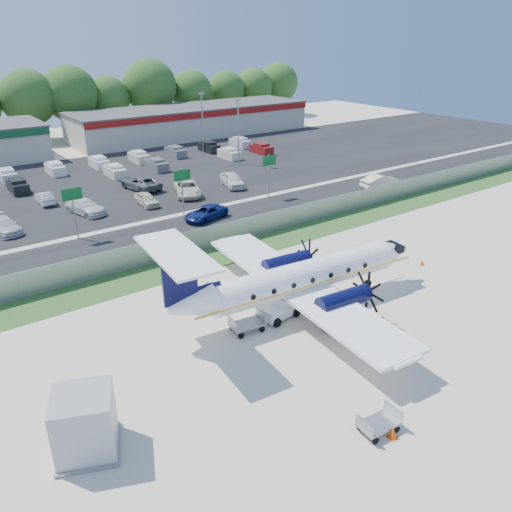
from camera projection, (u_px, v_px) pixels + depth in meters
ground at (308, 317)px, 33.29m from camera, size 170.00×170.00×0.00m
grass_verge at (215, 257)px, 42.17m from camera, size 170.00×4.00×0.02m
access_road at (176, 233)px, 47.36m from camera, size 170.00×8.00×0.02m
parking_lot at (99, 184)px, 62.91m from camera, size 170.00×32.00×0.02m
perimeter_fence at (202, 239)px, 43.25m from camera, size 120.00×0.06×1.99m
building_east at (193, 121)px, 92.01m from camera, size 44.40×12.40×5.24m
sign_left at (73, 201)px, 44.51m from camera, size 1.80×0.26×5.00m
sign_mid at (182, 182)px, 50.39m from camera, size 1.80×0.26×5.00m
sign_right at (269, 166)px, 56.26m from camera, size 1.80×0.26×5.00m
light_pole_ne at (238, 128)px, 69.98m from camera, size 0.90×0.35×9.09m
light_pole_se at (202, 119)px, 77.39m from camera, size 0.90×0.35×9.09m
tree_line at (31, 141)px, 88.10m from camera, size 112.00×6.00×14.00m
aircraft at (300, 278)px, 33.34m from camera, size 20.12×19.81×6.19m
pushback_tug at (279, 308)px, 33.12m from camera, size 2.75×2.14×1.39m
baggage_cart_near at (247, 324)px, 31.56m from camera, size 2.27×1.51×1.12m
baggage_cart_far at (379, 423)px, 23.57m from camera, size 2.01×1.30×1.02m
service_container at (85, 425)px, 22.10m from camera, size 3.59×3.59×3.06m
cone_nose at (422, 262)px, 40.70m from camera, size 0.34×0.34×0.48m
cone_port_wing at (393, 433)px, 23.25m from camera, size 0.42×0.42×0.60m
cone_starboard_wing at (167, 260)px, 41.12m from camera, size 0.34×0.34×0.48m
road_car_mid at (206, 219)px, 50.84m from camera, size 5.24×3.38×1.34m
road_car_east at (380, 189)px, 60.94m from camera, size 5.41×2.68×1.70m
parked_car_a at (6, 232)px, 47.47m from camera, size 2.73×5.16×1.42m
parked_car_b at (86, 213)px, 52.48m from camera, size 3.54×5.62×1.52m
parked_car_c at (147, 205)px, 55.04m from camera, size 1.67×4.04×1.37m
parked_car_d at (188, 195)px, 58.46m from camera, size 4.62×6.45×1.63m
parked_car_e at (232, 186)px, 61.76m from camera, size 3.28×5.40×1.72m
parked_car_f at (46, 204)px, 55.56m from camera, size 1.39×3.97×1.31m
parked_car_g at (141, 189)px, 60.60m from camera, size 3.68×6.33×1.66m
far_parking_rows at (86, 175)px, 66.62m from camera, size 56.00×10.00×1.60m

